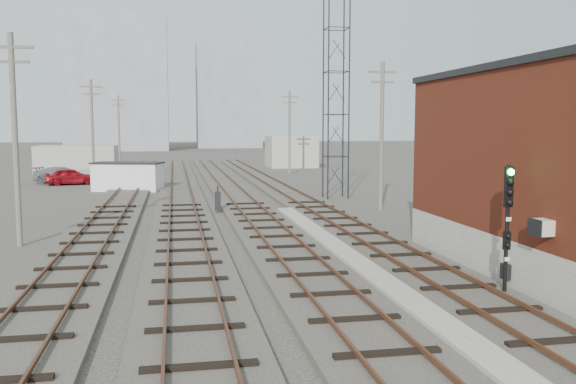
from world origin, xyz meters
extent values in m
plane|color=#282621|center=(0.00, 60.00, 0.00)|extent=(320.00, 320.00, 0.00)
cube|color=#332D28|center=(2.50, 39.00, 0.10)|extent=(3.20, 90.00, 0.20)
cube|color=#4C2816|center=(1.78, 39.00, 0.33)|extent=(0.07, 90.00, 0.12)
cube|color=#4C2816|center=(3.22, 39.00, 0.33)|extent=(0.07, 90.00, 0.12)
cube|color=#332D28|center=(-1.50, 39.00, 0.10)|extent=(3.20, 90.00, 0.20)
cube|color=#4C2816|center=(-2.22, 39.00, 0.33)|extent=(0.07, 90.00, 0.12)
cube|color=#4C2816|center=(-0.78, 39.00, 0.33)|extent=(0.07, 90.00, 0.12)
cube|color=#332D28|center=(-5.50, 39.00, 0.10)|extent=(3.20, 90.00, 0.20)
cube|color=#4C2816|center=(-6.22, 39.00, 0.33)|extent=(0.07, 90.00, 0.12)
cube|color=#4C2816|center=(-4.78, 39.00, 0.33)|extent=(0.07, 90.00, 0.12)
cube|color=#332D28|center=(-9.50, 39.00, 0.10)|extent=(3.20, 90.00, 0.20)
cube|color=#4C2816|center=(-10.22, 39.00, 0.33)|extent=(0.07, 90.00, 0.12)
cube|color=#4C2816|center=(-8.78, 39.00, 0.33)|extent=(0.07, 90.00, 0.12)
cube|color=gray|center=(0.50, 14.00, 0.13)|extent=(0.90, 28.00, 0.26)
cube|color=gray|center=(7.50, 12.00, 0.75)|extent=(6.00, 12.00, 1.50)
cube|color=#542013|center=(7.50, 12.00, 4.25)|extent=(6.00, 12.00, 5.50)
cube|color=black|center=(7.50, 12.00, 7.10)|extent=(6.20, 12.20, 0.25)
cube|color=beige|center=(4.28, 8.00, 2.25)|extent=(0.45, 0.62, 0.45)
cube|color=black|center=(4.40, 10.00, 0.50)|extent=(0.20, 0.35, 0.50)
cylinder|color=black|center=(4.75, 34.25, 7.50)|extent=(0.10, 0.10, 15.00)
cylinder|color=black|center=(6.25, 34.25, 7.50)|extent=(0.10, 0.10, 15.00)
cylinder|color=black|center=(4.75, 35.75, 7.50)|extent=(0.10, 0.10, 15.00)
cylinder|color=black|center=(6.25, 35.75, 7.50)|extent=(0.10, 0.10, 15.00)
cylinder|color=#595147|center=(-12.50, 20.00, 4.50)|extent=(0.24, 0.24, 9.00)
cube|color=#595147|center=(-12.50, 20.00, 8.40)|extent=(1.80, 0.12, 0.12)
cube|color=#595147|center=(-12.50, 20.00, 7.80)|extent=(1.40, 0.12, 0.12)
cylinder|color=#595147|center=(-12.50, 45.00, 4.50)|extent=(0.24, 0.24, 9.00)
cube|color=#595147|center=(-12.50, 45.00, 8.40)|extent=(1.80, 0.12, 0.12)
cube|color=#595147|center=(-12.50, 45.00, 7.80)|extent=(1.40, 0.12, 0.12)
cylinder|color=#595147|center=(-12.50, 70.00, 4.50)|extent=(0.24, 0.24, 9.00)
cube|color=#595147|center=(-12.50, 70.00, 8.40)|extent=(1.80, 0.12, 0.12)
cube|color=#595147|center=(-12.50, 70.00, 7.80)|extent=(1.40, 0.12, 0.12)
cylinder|color=#595147|center=(6.50, 28.00, 4.50)|extent=(0.24, 0.24, 9.00)
cube|color=#595147|center=(6.50, 28.00, 8.40)|extent=(1.80, 0.12, 0.12)
cube|color=#595147|center=(6.50, 28.00, 7.80)|extent=(1.40, 0.12, 0.12)
cylinder|color=#595147|center=(6.50, 58.00, 4.50)|extent=(0.24, 0.24, 9.00)
cube|color=#595147|center=(6.50, 58.00, 8.40)|extent=(1.80, 0.12, 0.12)
cube|color=#595147|center=(6.50, 58.00, 7.80)|extent=(1.40, 0.12, 0.12)
cube|color=gray|center=(-18.00, 135.00, 15.00)|extent=(22.00, 14.00, 30.00)
cube|color=gray|center=(8.00, 150.00, 13.00)|extent=(16.00, 12.00, 26.00)
cube|color=gray|center=(-16.00, 60.00, 1.60)|extent=(8.00, 5.00, 3.20)
cube|color=gray|center=(9.00, 70.00, 2.00)|extent=(6.00, 6.00, 4.00)
cube|color=gray|center=(3.70, 8.84, 0.05)|extent=(0.40, 0.40, 0.10)
cylinder|color=black|center=(3.70, 8.84, 1.99)|extent=(0.12, 0.12, 3.98)
cube|color=black|center=(3.70, 8.82, 3.33)|extent=(0.26, 0.10, 1.19)
sphere|color=#0CE533|center=(3.70, 8.73, 3.78)|extent=(0.20, 0.20, 0.20)
sphere|color=black|center=(3.70, 8.73, 3.48)|extent=(0.20, 0.20, 0.20)
sphere|color=black|center=(3.70, 8.73, 3.18)|extent=(0.20, 0.20, 0.20)
sphere|color=black|center=(3.70, 8.73, 2.88)|extent=(0.20, 0.20, 0.20)
cube|color=black|center=(3.70, 8.82, 1.74)|extent=(0.22, 0.09, 0.55)
cube|color=white|center=(3.70, 8.76, 2.39)|extent=(0.16, 0.02, 0.12)
cube|color=white|center=(3.70, 8.76, 1.19)|extent=(0.16, 0.02, 0.12)
cube|color=black|center=(-3.40, 28.97, 0.68)|extent=(0.38, 0.38, 1.14)
cylinder|color=black|center=(-3.40, 28.97, 1.42)|extent=(0.09, 0.09, 0.34)
cube|color=silver|center=(-9.62, 43.01, 1.11)|extent=(5.73, 3.66, 2.21)
cube|color=black|center=(-9.62, 43.01, 2.26)|extent=(5.95, 3.88, 0.11)
imported|color=maroon|center=(-14.99, 49.32, 0.75)|extent=(4.67, 2.58, 1.50)
imported|color=#AEB0B6|center=(-13.09, 52.01, 0.69)|extent=(4.42, 2.71, 1.38)
imported|color=gray|center=(-15.96, 50.62, 0.76)|extent=(5.62, 3.73, 1.51)
camera|label=1|loc=(-5.92, -7.42, 5.05)|focal=38.00mm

